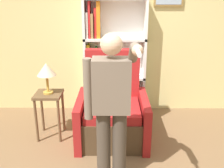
% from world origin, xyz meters
% --- Properties ---
extents(wall_back, '(8.00, 0.11, 2.80)m').
position_xyz_m(wall_back, '(0.01, 2.03, 1.40)').
color(wall_back, '#DBCC84').
rests_on(wall_back, ground_plane).
extents(bookcase, '(1.02, 0.28, 1.94)m').
position_xyz_m(bookcase, '(-0.12, 1.87, 0.94)').
color(bookcase, white).
rests_on(bookcase, ground_plane).
extents(armchair, '(0.98, 0.92, 1.24)m').
position_xyz_m(armchair, '(-0.04, 1.01, 0.38)').
color(armchair, '#4C3823').
rests_on(armchair, ground_plane).
extents(person_standing, '(0.53, 0.78, 1.66)m').
position_xyz_m(person_standing, '(-0.05, 0.05, 0.94)').
color(person_standing, '#473D33').
rests_on(person_standing, ground_plane).
extents(side_table, '(0.37, 0.37, 0.68)m').
position_xyz_m(side_table, '(-0.94, 1.02, 0.52)').
color(side_table, brown).
rests_on(side_table, ground_plane).
extents(table_lamp, '(0.26, 0.26, 0.43)m').
position_xyz_m(table_lamp, '(-0.94, 1.02, 1.01)').
color(table_lamp, gold).
rests_on(table_lamp, side_table).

